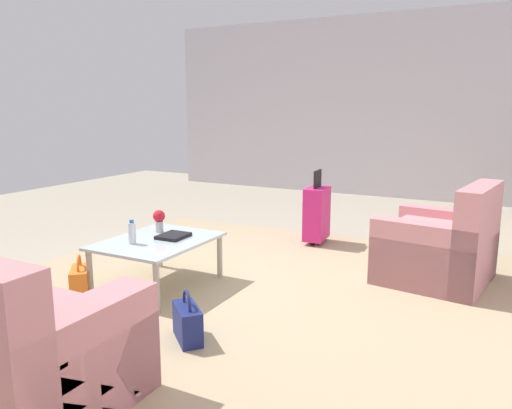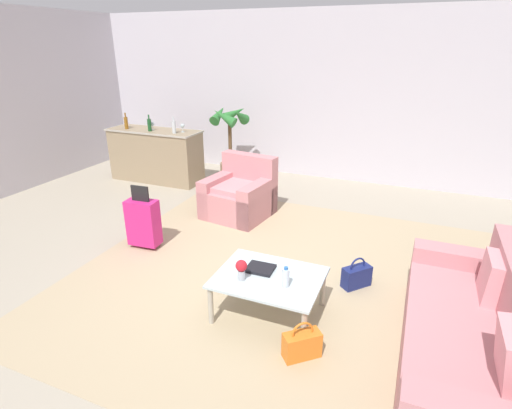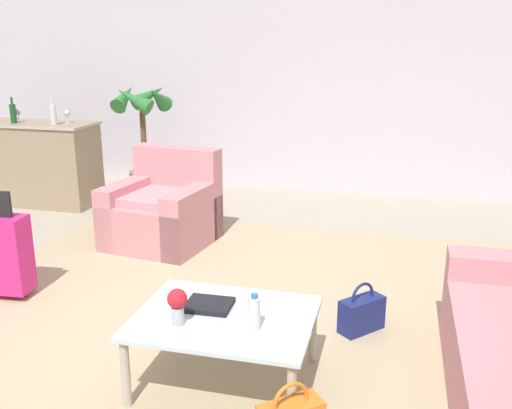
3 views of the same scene
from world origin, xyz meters
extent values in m
plane|color=#A89E89|center=(0.00, 0.00, 0.00)|extent=(12.00, 12.00, 0.00)
cube|color=silver|center=(0.00, 4.06, 1.55)|extent=(10.24, 0.12, 3.10)
cube|color=tan|center=(0.60, 0.20, 0.00)|extent=(5.20, 4.40, 0.01)
cube|color=#C67F84|center=(-0.90, 1.60, 0.22)|extent=(1.03, 1.00, 0.44)
cube|color=#C67F84|center=(-0.85, 1.94, 0.45)|extent=(0.93, 0.33, 0.90)
cube|color=#C67F84|center=(-0.55, 1.55, 0.30)|extent=(0.32, 0.90, 0.60)
cube|color=#C67F84|center=(-1.25, 1.65, 0.30)|extent=(0.32, 0.90, 0.60)
cube|color=pink|center=(-0.91, 1.55, 0.48)|extent=(0.75, 0.71, 0.08)
cube|color=silver|center=(0.40, -0.50, 0.42)|extent=(1.01, 0.79, 0.02)
cylinder|color=#ADA899|center=(-0.05, -0.16, 0.20)|extent=(0.05, 0.05, 0.40)
cylinder|color=#ADA899|center=(0.85, -0.16, 0.20)|extent=(0.05, 0.05, 0.40)
cylinder|color=#ADA899|center=(-0.05, -0.84, 0.20)|extent=(0.05, 0.05, 0.40)
cylinder|color=#ADA899|center=(0.85, -0.84, 0.20)|extent=(0.05, 0.05, 0.40)
cylinder|color=silver|center=(0.60, -0.60, 0.52)|extent=(0.06, 0.06, 0.18)
cylinder|color=#2D6BBC|center=(0.60, -0.60, 0.62)|extent=(0.04, 0.04, 0.02)
cube|color=black|center=(0.28, -0.42, 0.44)|extent=(0.27, 0.22, 0.03)
cylinder|color=#B2B7BC|center=(0.18, -0.65, 0.48)|extent=(0.07, 0.07, 0.10)
sphere|color=red|center=(0.18, -0.65, 0.58)|extent=(0.11, 0.11, 0.11)
cube|color=#937F60|center=(-3.10, 2.60, 0.49)|extent=(1.77, 0.60, 0.99)
cube|color=#ADA899|center=(-3.10, 2.60, 0.97)|extent=(1.81, 0.64, 0.03)
cylinder|color=silver|center=(-3.10, 2.58, 0.99)|extent=(0.07, 0.07, 0.01)
cylinder|color=silver|center=(-3.10, 2.58, 1.04)|extent=(0.01, 0.01, 0.08)
sphere|color=silver|center=(-3.10, 2.58, 1.11)|extent=(0.08, 0.08, 0.08)
cylinder|color=silver|center=(-2.48, 2.63, 0.99)|extent=(0.07, 0.07, 0.01)
cylinder|color=silver|center=(-2.48, 2.63, 1.04)|extent=(0.01, 0.01, 0.08)
sphere|color=silver|center=(-2.48, 2.63, 1.11)|extent=(0.08, 0.08, 0.08)
cylinder|color=#194C23|center=(-3.09, 2.48, 1.10)|extent=(0.07, 0.07, 0.22)
cylinder|color=#194C23|center=(-3.09, 2.48, 1.25)|extent=(0.03, 0.03, 0.08)
cylinder|color=silver|center=(-2.56, 2.48, 1.10)|extent=(0.07, 0.07, 0.22)
cylinder|color=silver|center=(-2.56, 2.48, 1.25)|extent=(0.03, 0.03, 0.08)
cube|color=#D12375|center=(-1.60, 0.20, 0.35)|extent=(0.42, 0.25, 0.60)
cylinder|color=black|center=(-1.46, 0.21, 0.03)|extent=(0.02, 0.05, 0.05)
cube|color=navy|center=(1.12, 0.32, 0.12)|extent=(0.32, 0.33, 0.24)
torus|color=navy|center=(1.12, 0.32, 0.26)|extent=(0.15, 0.16, 0.20)
torus|color=orange|center=(0.87, -0.94, 0.26)|extent=(0.16, 0.14, 0.20)
cylinder|color=#84664C|center=(-1.80, 3.20, 0.16)|extent=(0.41, 0.41, 0.33)
cylinder|color=brown|center=(-1.80, 3.20, 0.73)|extent=(0.07, 0.07, 0.81)
cone|color=#2D7533|center=(-1.58, 3.20, 1.25)|extent=(0.20, 0.49, 0.38)
cone|color=#2D7533|center=(-1.80, 3.42, 1.25)|extent=(0.49, 0.20, 0.38)
cone|color=#2D7533|center=(-2.02, 3.20, 1.25)|extent=(0.20, 0.49, 0.38)
cone|color=#2D7533|center=(-1.80, 2.98, 1.25)|extent=(0.49, 0.20, 0.38)
camera|label=1|loc=(3.68, 2.18, 1.55)|focal=35.00mm
camera|label=2|loc=(1.54, -3.58, 2.50)|focal=28.00mm
camera|label=3|loc=(1.29, -3.28, 1.93)|focal=40.00mm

